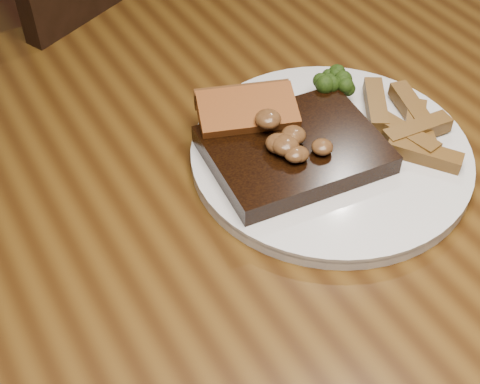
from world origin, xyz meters
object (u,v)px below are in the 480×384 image
object	(u,v)px
steak	(294,151)
garlic_bread	(247,127)
dining_table	(246,263)
plate	(330,156)
potato_wedges	(399,128)
chair_far	(106,78)

from	to	relation	value
steak	garlic_bread	distance (m)	0.06
dining_table	steak	world-z (taller)	steak
plate	potato_wedges	xyz separation A→B (m)	(0.08, -0.02, 0.02)
dining_table	potato_wedges	bearing A→B (deg)	-0.73
dining_table	steak	bearing A→B (deg)	18.63
dining_table	garlic_bread	xyz separation A→B (m)	(0.05, 0.09, 0.12)
garlic_bread	steak	bearing A→B (deg)	-50.32
potato_wedges	plate	bearing A→B (deg)	167.73
dining_table	garlic_bread	world-z (taller)	garlic_bread
plate	garlic_bread	xyz separation A→B (m)	(-0.06, 0.07, 0.02)
chair_far	plate	size ratio (longest dim) A/B	3.06
chair_far	plate	xyz separation A→B (m)	(0.06, -0.58, 0.24)
garlic_bread	potato_wedges	world-z (taller)	same
garlic_bread	potato_wedges	bearing A→B (deg)	-11.30
chair_far	garlic_bread	bearing A→B (deg)	65.31
chair_far	garlic_bread	world-z (taller)	chair_far
chair_far	dining_table	bearing A→B (deg)	60.38
dining_table	steak	distance (m)	0.14
plate	steak	world-z (taller)	steak
dining_table	chair_far	distance (m)	0.62
chair_far	steak	distance (m)	0.63
chair_far	steak	size ratio (longest dim) A/B	5.23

